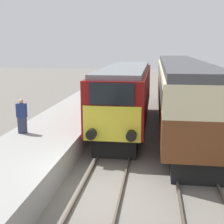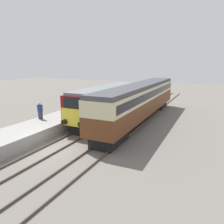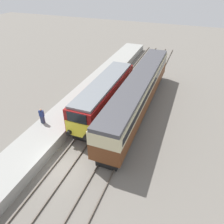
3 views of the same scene
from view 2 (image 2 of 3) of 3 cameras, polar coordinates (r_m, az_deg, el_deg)
name	(u,v)px [view 2 (image 2 of 3)]	position (r m, az deg, el deg)	size (l,w,h in m)	color
ground_plane	(51,150)	(17.12, -15.58, -9.44)	(120.00, 120.00, 0.00)	slate
platform_left	(76,115)	(24.93, -9.50, -0.90)	(3.50, 50.00, 1.03)	gray
rails_near_track	(87,130)	(20.87, -6.64, -4.78)	(1.51, 60.00, 0.14)	#4C4238
rails_far_track	(120,135)	(19.37, 1.99, -6.11)	(1.50, 60.00, 0.14)	#4C4238
locomotive	(106,102)	(23.90, -1.54, 2.57)	(2.70, 12.72, 3.81)	black
passenger_carriage	(141,98)	(24.17, 7.58, 3.54)	(2.75, 20.17, 4.11)	black
person_on_platform	(40,111)	(21.94, -18.26, 0.27)	(0.44, 0.26, 1.61)	#2D334C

